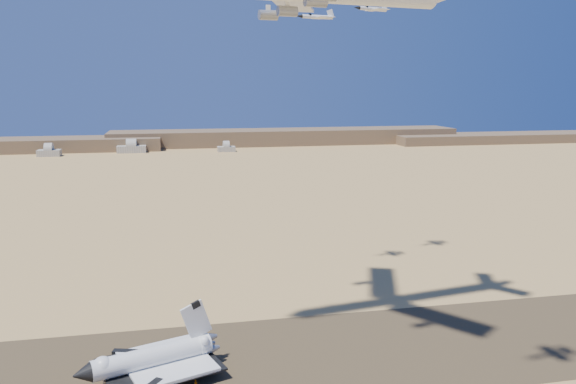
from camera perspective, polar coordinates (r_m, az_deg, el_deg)
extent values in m
plane|color=tan|center=(151.38, -4.36, -16.83)|extent=(1200.00, 1200.00, 0.00)
cube|color=brown|center=(151.37, -4.36, -16.82)|extent=(600.00, 50.00, 0.06)
cube|color=#7B6244|center=(689.63, -0.15, 5.63)|extent=(420.00, 60.00, 18.00)
cube|color=#7B6244|center=(768.85, 21.33, 5.17)|extent=(300.00, 60.00, 11.00)
cube|color=#AAA597|center=(619.51, -23.09, 3.67)|extent=(22.00, 14.00, 6.50)
cube|color=#AAA597|center=(623.40, -15.59, 4.22)|extent=(30.00, 15.00, 7.50)
cube|color=#AAA597|center=(614.58, -6.29, 4.36)|extent=(19.00, 12.50, 5.50)
cylinder|color=silver|center=(145.39, -13.65, -15.97)|extent=(28.64, 14.16, 5.00)
cone|color=black|center=(142.20, -20.20, -16.99)|extent=(5.36, 5.81, 4.75)
sphere|color=silver|center=(142.61, -18.31, -16.46)|extent=(4.65, 4.65, 4.65)
cube|color=silver|center=(147.24, -12.23, -16.44)|extent=(25.63, 26.73, 0.80)
cube|color=black|center=(146.95, -12.91, -16.71)|extent=(32.38, 29.09, 0.45)
cube|color=silver|center=(145.83, -9.31, -12.69)|extent=(8.03, 3.33, 10.29)
cylinder|color=gray|center=(144.85, -10.90, -17.71)|extent=(0.32, 0.32, 2.86)
cylinder|color=black|center=(145.30, -10.89, -18.04)|extent=(1.06, 0.70, 0.98)
cylinder|color=gray|center=(152.37, -12.11, -16.25)|extent=(0.32, 0.32, 2.86)
cylinder|color=black|center=(152.80, -12.09, -16.56)|extent=(1.06, 0.70, 0.98)
cube|color=white|center=(166.47, 0.43, 18.62)|extent=(19.65, 33.56, 0.75)
cylinder|color=gray|center=(139.81, 2.83, 18.80)|extent=(5.73, 3.58, 2.79)
cylinder|color=gray|center=(157.58, -0.08, 17.89)|extent=(5.73, 3.58, 2.79)
cylinder|color=gray|center=(165.91, -2.03, 17.52)|extent=(5.73, 3.58, 2.79)
imported|color=orange|center=(141.21, -9.37, -18.64)|extent=(1.04, 1.05, 1.93)
cylinder|color=white|center=(201.35, 3.01, 17.34)|extent=(11.30, 3.08, 1.31)
cone|color=black|center=(198.76, 1.14, 17.44)|extent=(2.60, 1.59, 1.22)
sphere|color=black|center=(200.30, 2.24, 17.52)|extent=(1.31, 1.31, 1.31)
cube|color=white|center=(201.70, 3.26, 17.27)|extent=(4.43, 7.92, 0.23)
cube|color=white|center=(203.26, 4.28, 17.26)|extent=(2.78, 4.95, 0.19)
cube|color=white|center=(203.49, 4.33, 17.63)|extent=(2.83, 0.68, 3.17)
cylinder|color=white|center=(218.54, 8.62, 17.91)|extent=(11.79, 4.87, 1.39)
cone|color=black|center=(214.34, 7.02, 18.09)|extent=(2.85, 2.00, 1.29)
sphere|color=black|center=(216.84, 7.97, 18.12)|extent=(1.39, 1.39, 1.39)
cube|color=white|center=(219.11, 8.84, 17.83)|extent=(5.68, 8.62, 0.25)
cube|color=white|center=(221.55, 9.70, 17.78)|extent=(3.56, 5.39, 0.20)
cube|color=white|center=(221.85, 9.75, 18.13)|extent=(2.94, 1.13, 3.36)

